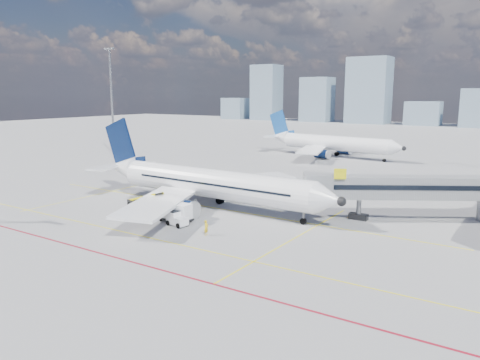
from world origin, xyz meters
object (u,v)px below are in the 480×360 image
object	(u,v)px
main_aircraft	(204,183)
second_aircraft	(330,143)
baggage_tug	(177,219)
ramp_worker	(206,228)
cargo_dolly	(176,212)
belt_loader	(143,203)

from	to	relation	value
main_aircraft	second_aircraft	world-z (taller)	main_aircraft
main_aircraft	baggage_tug	size ratio (longest dim) A/B	14.85
baggage_tug	second_aircraft	bearing A→B (deg)	106.95
ramp_worker	cargo_dolly	bearing A→B (deg)	69.11
ramp_worker	second_aircraft	bearing A→B (deg)	10.75
main_aircraft	ramp_worker	world-z (taller)	main_aircraft
baggage_tug	belt_loader	size ratio (longest dim) A/B	0.37
second_aircraft	belt_loader	xyz separation A→B (m)	(-0.46, -60.74, -2.50)
ramp_worker	baggage_tug	bearing A→B (deg)	77.02
main_aircraft	belt_loader	size ratio (longest dim) A/B	5.55
baggage_tug	ramp_worker	distance (m)	5.12
cargo_dolly	belt_loader	bearing A→B (deg)	160.45
main_aircraft	cargo_dolly	xyz separation A→B (m)	(1.68, -7.60, -2.01)
belt_loader	ramp_worker	xyz separation A→B (m)	(13.83, -4.64, 0.09)
baggage_tug	cargo_dolly	world-z (taller)	cargo_dolly
second_aircraft	baggage_tug	distance (m)	64.88
cargo_dolly	ramp_worker	bearing A→B (deg)	-22.34
second_aircraft	baggage_tug	world-z (taller)	second_aircraft
main_aircraft	cargo_dolly	world-z (taller)	main_aircraft
belt_loader	ramp_worker	world-z (taller)	belt_loader
belt_loader	cargo_dolly	bearing A→B (deg)	-1.85
second_aircraft	baggage_tug	bearing A→B (deg)	-74.71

